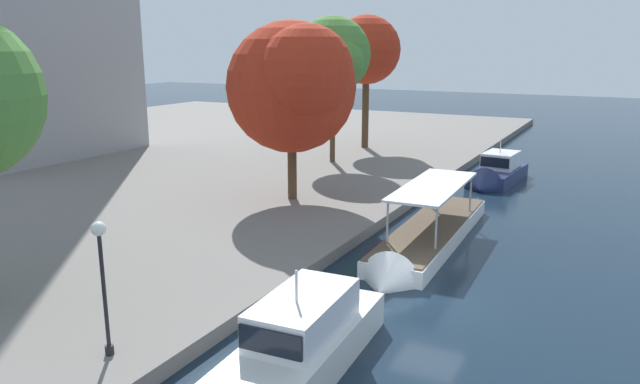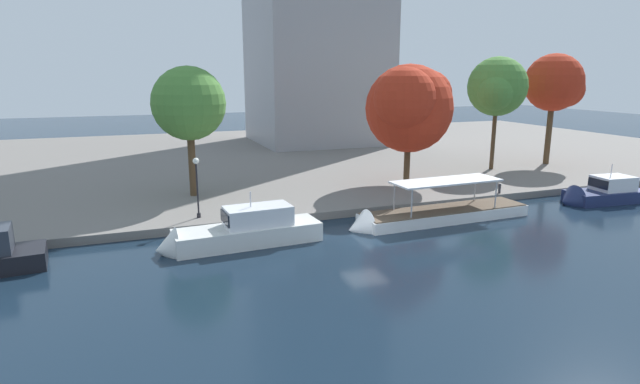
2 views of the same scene
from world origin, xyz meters
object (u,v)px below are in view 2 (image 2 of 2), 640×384
Objects in this scene: motor_yacht_3 at (600,196)px; tree_2 at (498,86)px; mooring_bollard_1 at (500,188)px; lamp_post at (197,179)px; tree_4 at (556,84)px; tour_boat_2 at (432,218)px; tree_3 at (410,105)px; motor_yacht_1 at (240,235)px; tree_0 at (188,104)px.

motor_yacht_3 is 15.12m from tree_2.
mooring_bollard_1 is 0.19× the size of lamp_post.
tree_4 is (8.17, 0.67, 0.18)m from tree_2.
mooring_bollard_1 is (8.71, 3.53, 0.76)m from tour_boat_2.
lamp_post is at bearing -167.07° from tree_3.
motor_yacht_3 is 0.69× the size of tree_2.
tree_4 is at bearing -114.47° from motor_yacht_3.
tree_3 is 0.89× the size of tree_4.
motor_yacht_1 reaches higher than motor_yacht_3.
motor_yacht_3 is (15.91, -0.03, 0.29)m from tour_boat_2.
tree_3 reaches higher than mooring_bollard_1.
lamp_post is 0.40× the size of tree_3.
tree_0 is at bearing -178.10° from tree_4.
tree_2 reaches higher than tree_0.
motor_yacht_3 is at bearing 178.01° from tour_boat_2.
tree_2 reaches higher than lamp_post.
motor_yacht_1 is 0.96× the size of tree_3.
motor_yacht_3 reaches higher than tour_boat_2.
tree_0 is at bearing -16.34° from motor_yacht_3.
tour_boat_2 is 1.80× the size of motor_yacht_3.
tree_4 reaches higher than tree_3.
tree_2 is (15.04, 12.46, 8.76)m from tour_boat_2.
tree_2 is at bearing -175.32° from tree_4.
motor_yacht_3 is 9.76× the size of mooring_bollard_1.
tree_0 is (-15.25, 11.85, 7.71)m from tour_boat_2.
motor_yacht_1 is at bearing -170.39° from mooring_bollard_1.
tree_2 is 12.35m from tree_3.
tree_4 is (23.21, 13.13, 8.93)m from tour_boat_2.
tour_boat_2 is 1.19× the size of tree_4.
tour_boat_2 is at bearing -109.49° from tree_3.
motor_yacht_3 is 0.76× the size of tree_0.
tree_2 reaches higher than tour_boat_2.
lamp_post is 0.37× the size of tree_2.
tree_0 is 0.98× the size of tree_3.
tour_boat_2 is 1.24× the size of tree_2.
mooring_bollard_1 is at bearing -19.15° from tree_0.
mooring_bollard_1 is 0.07× the size of tree_2.
lamp_post is at bearing -4.13° from motor_yacht_3.
motor_yacht_1 is 32.74m from tree_2.
motor_yacht_1 reaches higher than mooring_bollard_1.
motor_yacht_1 is 12.60× the size of mooring_bollard_1.
tour_boat_2 reaches higher than mooring_bollard_1.
lamp_post is 40.22m from tree_4.
tree_3 reaches higher than motor_yacht_1.
tree_0 is (-23.96, 8.32, 6.96)m from mooring_bollard_1.
tree_2 is at bearing -81.49° from motor_yacht_3.
motor_yacht_3 is at bearing -8.67° from lamp_post.
lamp_post is at bearing -165.98° from tree_2.
motor_yacht_3 reaches higher than mooring_bollard_1.
lamp_post is 0.40× the size of tree_0.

